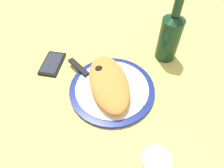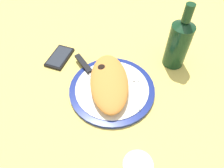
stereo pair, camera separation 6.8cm
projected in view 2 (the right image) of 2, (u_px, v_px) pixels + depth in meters
The scene contains 7 objects.
ground_plane at pixel (112, 93), 71.96cm from camera, with size 150.00×150.00×3.00cm, color #EACC60.
plate at pixel (112, 89), 70.19cm from camera, with size 28.97×28.97×1.59cm.
calzone at pixel (109, 82), 68.19cm from camera, with size 26.62×15.76×4.51cm.
fork at pixel (137, 86), 69.63cm from camera, with size 15.37×4.46×0.40cm.
knife at pixel (88, 69), 74.14cm from camera, with size 23.12×10.42×1.20cm.
smartphone at pixel (60, 57), 80.11cm from camera, with size 13.86×12.15×1.16cm.
wine_bottle at pixel (179, 43), 71.49cm from camera, with size 7.83×7.83×24.23cm.
Camera 2 is at (-41.25, 8.69, 56.91)cm, focal length 33.08 mm.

